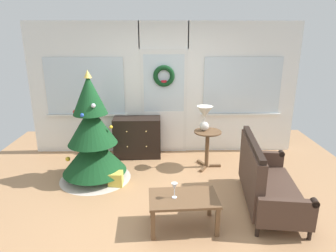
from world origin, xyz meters
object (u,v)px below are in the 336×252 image
(dresser_cabinet, at_px, (137,137))
(settee_sofa, at_px, (264,181))
(side_table, at_px, (207,142))
(gift_box, at_px, (116,179))
(coffee_table, at_px, (183,202))
(christmas_tree, at_px, (93,141))
(wine_glass, at_px, (174,187))
(table_lamp, at_px, (205,115))

(dresser_cabinet, relative_size, settee_sofa, 0.56)
(side_table, distance_m, gift_box, 1.72)
(coffee_table, relative_size, gift_box, 3.93)
(christmas_tree, distance_m, wine_glass, 1.85)
(coffee_table, bearing_deg, settee_sofa, 22.37)
(settee_sofa, relative_size, gift_box, 7.29)
(dresser_cabinet, xyz_separation_m, settee_sofa, (1.89, -1.81, -0.01))
(dresser_cabinet, distance_m, gift_box, 1.26)
(settee_sofa, bearing_deg, side_table, 115.48)
(settee_sofa, bearing_deg, dresser_cabinet, 136.29)
(settee_sofa, relative_size, table_lamp, 3.66)
(side_table, height_order, table_lamp, table_lamp)
(settee_sofa, bearing_deg, gift_box, 164.16)
(side_table, bearing_deg, gift_box, -156.92)
(christmas_tree, height_order, settee_sofa, christmas_tree)
(wine_glass, xyz_separation_m, gift_box, (-0.89, 1.09, -0.44))
(christmas_tree, relative_size, coffee_table, 2.07)
(table_lamp, relative_size, gift_box, 1.99)
(dresser_cabinet, bearing_deg, gift_box, -102.18)
(dresser_cabinet, distance_m, settee_sofa, 2.62)
(dresser_cabinet, height_order, settee_sofa, settee_sofa)
(dresser_cabinet, relative_size, table_lamp, 2.06)
(christmas_tree, height_order, wine_glass, christmas_tree)
(christmas_tree, height_order, gift_box, christmas_tree)
(side_table, bearing_deg, dresser_cabinet, 157.26)
(christmas_tree, relative_size, settee_sofa, 1.12)
(settee_sofa, xyz_separation_m, side_table, (-0.60, 1.27, 0.11))
(christmas_tree, bearing_deg, side_table, 11.92)
(gift_box, bearing_deg, side_table, 23.08)
(coffee_table, bearing_deg, wine_glass, -176.77)
(settee_sofa, bearing_deg, coffee_table, -157.63)
(table_lamp, relative_size, wine_glass, 2.26)
(wine_glass, bearing_deg, settee_sofa, 20.82)
(table_lamp, relative_size, coffee_table, 0.51)
(christmas_tree, relative_size, dresser_cabinet, 1.98)
(dresser_cabinet, height_order, table_lamp, table_lamp)
(gift_box, bearing_deg, coffee_table, -47.26)
(dresser_cabinet, height_order, side_table, dresser_cabinet)
(table_lamp, bearing_deg, gift_box, -154.81)
(coffee_table, distance_m, gift_box, 1.49)
(settee_sofa, relative_size, side_table, 2.36)
(settee_sofa, distance_m, wine_glass, 1.36)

